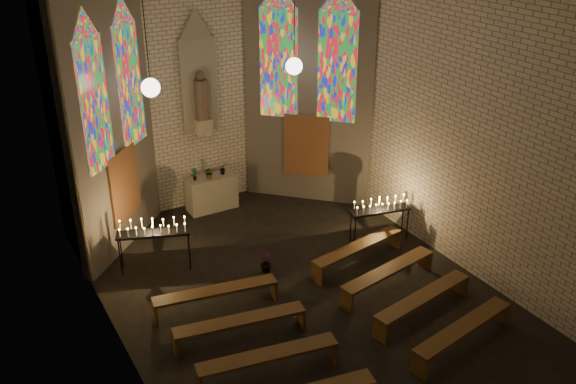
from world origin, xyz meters
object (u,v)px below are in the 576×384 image
object	(u,v)px
aisle_flower_pot	(266,262)
votive_stand_right	(380,207)
altar	(212,193)
votive_stand_left	(153,230)

from	to	relation	value
aisle_flower_pot	votive_stand_right	world-z (taller)	votive_stand_right
altar	votive_stand_right	size ratio (longest dim) A/B	0.87
aisle_flower_pot	altar	bearing A→B (deg)	86.65
altar	votive_stand_left	bearing A→B (deg)	-137.42
aisle_flower_pot	votive_stand_right	bearing A→B (deg)	-3.44
votive_stand_right	aisle_flower_pot	bearing A→B (deg)	-170.86
aisle_flower_pot	votive_stand_left	distance (m)	2.78
votive_stand_left	altar	bearing A→B (deg)	63.31
votive_stand_left	votive_stand_right	bearing A→B (deg)	4.48
altar	votive_stand_right	world-z (taller)	votive_stand_right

